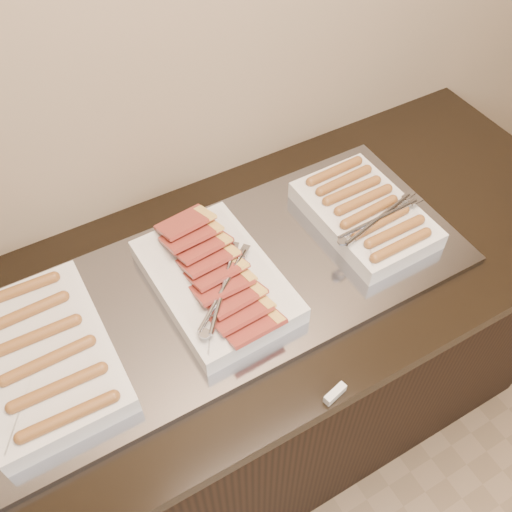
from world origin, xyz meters
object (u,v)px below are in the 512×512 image
at_px(counter, 231,377).
at_px(warming_tray, 223,287).
at_px(dish_center, 216,279).
at_px(dish_left, 44,356).
at_px(dish_right, 366,214).

height_order(counter, warming_tray, warming_tray).
relative_size(warming_tray, dish_center, 2.87).
relative_size(dish_left, dish_center, 0.96).
bearing_deg(dish_left, warming_tray, 0.02).
height_order(dish_center, dish_right, dish_center).
bearing_deg(dish_center, counter, 6.87).
height_order(warming_tray, dish_left, dish_left).
distance_m(counter, dish_right, 0.64).
bearing_deg(counter, dish_center, -171.03).
relative_size(dish_center, dish_right, 1.17).
bearing_deg(counter, dish_right, -0.58).
xyz_separation_m(warming_tray, dish_left, (-0.42, 0.00, 0.04)).
distance_m(dish_left, dish_center, 0.40).
bearing_deg(warming_tray, dish_left, 180.00).
height_order(warming_tray, dish_center, dish_center).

